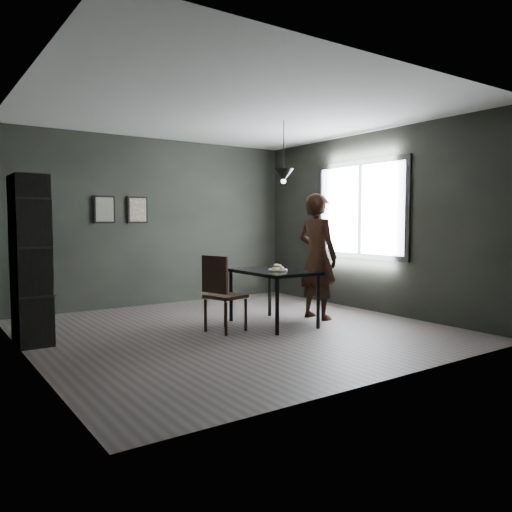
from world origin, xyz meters
TOP-DOWN VIEW (x-y plane):
  - ground at (0.00, 0.00)m, footprint 5.00×5.00m
  - back_wall at (0.00, 2.50)m, footprint 5.00×0.10m
  - ceiling at (0.00, 0.00)m, footprint 5.00×5.00m
  - window_assembly at (2.47, 0.20)m, footprint 0.04×1.96m
  - cafe_table at (0.60, 0.00)m, footprint 0.80×1.20m
  - white_plate at (0.60, -0.10)m, footprint 0.23×0.23m
  - donut_pile at (0.60, -0.10)m, footprint 0.20×0.16m
  - woman at (1.38, -0.02)m, footprint 0.52×0.72m
  - wood_chair at (-0.24, -0.01)m, footprint 0.52×0.52m
  - shelf_unit at (-2.32, 0.75)m, footprint 0.38×0.65m
  - pendant_lamp at (0.85, 0.10)m, footprint 0.28×0.28m
  - framed_print_left at (-0.90, 2.47)m, footprint 0.34×0.04m
  - framed_print_right at (-0.35, 2.47)m, footprint 0.34×0.04m

SIDE VIEW (x-z plane):
  - ground at x=0.00m, z-range 0.00..0.00m
  - wood_chair at x=-0.24m, z-range 0.07..1.05m
  - cafe_table at x=0.60m, z-range 0.30..1.05m
  - white_plate at x=0.60m, z-range 0.75..0.76m
  - donut_pile at x=0.60m, z-range 0.75..0.84m
  - woman at x=1.38m, z-range 0.00..1.81m
  - shelf_unit at x=-2.32m, z-range 0.00..1.94m
  - back_wall at x=0.00m, z-range 0.00..2.80m
  - window_assembly at x=2.47m, z-range 0.82..2.38m
  - framed_print_left at x=-0.90m, z-range 1.38..1.82m
  - framed_print_right at x=-0.35m, z-range 1.38..1.82m
  - pendant_lamp at x=0.85m, z-range 1.62..2.48m
  - ceiling at x=0.00m, z-range 2.79..2.81m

